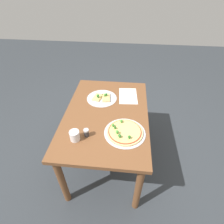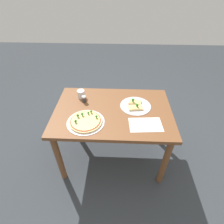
{
  "view_description": "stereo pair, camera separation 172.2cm",
  "coord_description": "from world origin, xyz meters",
  "px_view_note": "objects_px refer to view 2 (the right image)",
  "views": [
    {
      "loc": [
        1.23,
        0.18,
        1.76
      ],
      "look_at": [
        0.01,
        0.05,
        0.72
      ],
      "focal_mm": 28.0,
      "sensor_mm": 36.0,
      "label": 1
    },
    {
      "loc": [
        -0.05,
        1.33,
        1.78
      ],
      "look_at": [
        0.01,
        0.05,
        0.72
      ],
      "focal_mm": 28.0,
      "sensor_mm": 36.0,
      "label": 2
    }
  ],
  "objects_px": {
    "drinking_cup": "(81,94)",
    "condiment_shaker": "(84,99)",
    "pizza_tray_slice": "(135,105)",
    "pizza_tray_whole": "(86,121)",
    "dining_table": "(113,117)"
  },
  "relations": [
    {
      "from": "pizza_tray_slice",
      "to": "drinking_cup",
      "type": "bearing_deg",
      "value": -12.71
    },
    {
      "from": "drinking_cup",
      "to": "condiment_shaker",
      "type": "xyz_separation_m",
      "value": [
        -0.05,
        0.08,
        -0.01
      ]
    },
    {
      "from": "pizza_tray_whole",
      "to": "pizza_tray_slice",
      "type": "xyz_separation_m",
      "value": [
        -0.46,
        -0.26,
        -0.0
      ]
    },
    {
      "from": "pizza_tray_whole",
      "to": "dining_table",
      "type": "bearing_deg",
      "value": -142.56
    },
    {
      "from": "dining_table",
      "to": "condiment_shaker",
      "type": "xyz_separation_m",
      "value": [
        0.3,
        -0.12,
        0.13
      ]
    },
    {
      "from": "pizza_tray_whole",
      "to": "pizza_tray_slice",
      "type": "bearing_deg",
      "value": -150.9
    },
    {
      "from": "pizza_tray_whole",
      "to": "drinking_cup",
      "type": "distance_m",
      "value": 0.4
    },
    {
      "from": "dining_table",
      "to": "pizza_tray_slice",
      "type": "relative_size",
      "value": 3.72
    },
    {
      "from": "pizza_tray_slice",
      "to": "condiment_shaker",
      "type": "height_order",
      "value": "condiment_shaker"
    },
    {
      "from": "dining_table",
      "to": "condiment_shaker",
      "type": "relative_size",
      "value": 16.28
    },
    {
      "from": "pizza_tray_whole",
      "to": "pizza_tray_slice",
      "type": "relative_size",
      "value": 1.11
    },
    {
      "from": "pizza_tray_slice",
      "to": "condiment_shaker",
      "type": "relative_size",
      "value": 4.38
    },
    {
      "from": "drinking_cup",
      "to": "condiment_shaker",
      "type": "relative_size",
      "value": 1.19
    },
    {
      "from": "pizza_tray_whole",
      "to": "pizza_tray_slice",
      "type": "distance_m",
      "value": 0.53
    },
    {
      "from": "condiment_shaker",
      "to": "pizza_tray_whole",
      "type": "bearing_deg",
      "value": 101.71
    }
  ]
}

